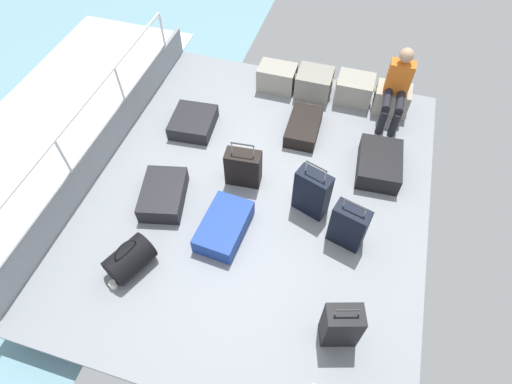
{
  "coord_description": "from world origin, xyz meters",
  "views": [
    {
      "loc": [
        0.94,
        -3.16,
        4.36
      ],
      "look_at": [
        0.05,
        -0.2,
        0.25
      ],
      "focal_mm": 29.06,
      "sensor_mm": 36.0,
      "label": 1
    }
  ],
  "objects_px": {
    "passenger_seated": "(397,86)",
    "suitcase_6": "(224,226)",
    "cargo_crate_3": "(392,99)",
    "suitcase_4": "(193,122)",
    "cargo_crate_1": "(314,83)",
    "cargo_crate_0": "(277,78)",
    "cargo_crate_2": "(354,89)",
    "suitcase_1": "(341,325)",
    "suitcase_8": "(243,168)",
    "duffel_bag": "(130,259)",
    "suitcase_3": "(304,127)",
    "suitcase_0": "(348,226)",
    "suitcase_5": "(379,164)",
    "suitcase_2": "(312,193)",
    "paper_cup": "(113,285)",
    "suitcase_7": "(163,194)"
  },
  "relations": [
    {
      "from": "cargo_crate_0",
      "to": "suitcase_7",
      "type": "height_order",
      "value": "cargo_crate_0"
    },
    {
      "from": "passenger_seated",
      "to": "paper_cup",
      "type": "distance_m",
      "value": 4.57
    },
    {
      "from": "suitcase_1",
      "to": "suitcase_4",
      "type": "distance_m",
      "value": 3.57
    },
    {
      "from": "suitcase_7",
      "to": "suitcase_1",
      "type": "bearing_deg",
      "value": -24.18
    },
    {
      "from": "passenger_seated",
      "to": "suitcase_3",
      "type": "bearing_deg",
      "value": -149.37
    },
    {
      "from": "suitcase_1",
      "to": "suitcase_3",
      "type": "height_order",
      "value": "suitcase_1"
    },
    {
      "from": "cargo_crate_2",
      "to": "suitcase_2",
      "type": "distance_m",
      "value": 2.27
    },
    {
      "from": "cargo_crate_1",
      "to": "cargo_crate_3",
      "type": "bearing_deg",
      "value": -1.85
    },
    {
      "from": "paper_cup",
      "to": "suitcase_0",
      "type": "bearing_deg",
      "value": 29.54
    },
    {
      "from": "cargo_crate_3",
      "to": "suitcase_4",
      "type": "xyz_separation_m",
      "value": [
        -2.74,
        -1.24,
        -0.09
      ]
    },
    {
      "from": "cargo_crate_1",
      "to": "suitcase_0",
      "type": "bearing_deg",
      "value": -70.1
    },
    {
      "from": "suitcase_2",
      "to": "cargo_crate_0",
      "type": "bearing_deg",
      "value": 114.93
    },
    {
      "from": "suitcase_4",
      "to": "cargo_crate_1",
      "type": "bearing_deg",
      "value": 39.78
    },
    {
      "from": "cargo_crate_3",
      "to": "passenger_seated",
      "type": "distance_m",
      "value": 0.42
    },
    {
      "from": "cargo_crate_2",
      "to": "suitcase_1",
      "type": "height_order",
      "value": "suitcase_1"
    },
    {
      "from": "cargo_crate_2",
      "to": "paper_cup",
      "type": "distance_m",
      "value": 4.46
    },
    {
      "from": "cargo_crate_2",
      "to": "suitcase_8",
      "type": "height_order",
      "value": "suitcase_8"
    },
    {
      "from": "cargo_crate_1",
      "to": "suitcase_4",
      "type": "xyz_separation_m",
      "value": [
        -1.54,
        -1.28,
        -0.09
      ]
    },
    {
      "from": "suitcase_3",
      "to": "paper_cup",
      "type": "relative_size",
      "value": 7.79
    },
    {
      "from": "passenger_seated",
      "to": "suitcase_6",
      "type": "relative_size",
      "value": 1.32
    },
    {
      "from": "cargo_crate_2",
      "to": "suitcase_3",
      "type": "bearing_deg",
      "value": -121.87
    },
    {
      "from": "cargo_crate_0",
      "to": "suitcase_6",
      "type": "distance_m",
      "value": 2.84
    },
    {
      "from": "cargo_crate_1",
      "to": "suitcase_4",
      "type": "bearing_deg",
      "value": -140.22
    },
    {
      "from": "cargo_crate_1",
      "to": "suitcase_6",
      "type": "relative_size",
      "value": 0.68
    },
    {
      "from": "suitcase_0",
      "to": "suitcase_3",
      "type": "distance_m",
      "value": 1.88
    },
    {
      "from": "suitcase_3",
      "to": "paper_cup",
      "type": "distance_m",
      "value": 3.35
    },
    {
      "from": "duffel_bag",
      "to": "cargo_crate_3",
      "type": "bearing_deg",
      "value": 54.38
    },
    {
      "from": "suitcase_0",
      "to": "cargo_crate_2",
      "type": "bearing_deg",
      "value": 96.58
    },
    {
      "from": "cargo_crate_1",
      "to": "duffel_bag",
      "type": "xyz_separation_m",
      "value": [
        -1.36,
        -3.62,
        -0.02
      ]
    },
    {
      "from": "paper_cup",
      "to": "cargo_crate_0",
      "type": "bearing_deg",
      "value": 77.57
    },
    {
      "from": "cargo_crate_0",
      "to": "cargo_crate_3",
      "type": "xyz_separation_m",
      "value": [
        1.8,
        -0.01,
        0.0
      ]
    },
    {
      "from": "suitcase_0",
      "to": "paper_cup",
      "type": "distance_m",
      "value": 2.74
    },
    {
      "from": "cargo_crate_1",
      "to": "suitcase_6",
      "type": "xyz_separation_m",
      "value": [
        -0.5,
        -2.87,
        -0.08
      ]
    },
    {
      "from": "cargo_crate_2",
      "to": "cargo_crate_3",
      "type": "xyz_separation_m",
      "value": [
        0.57,
        -0.07,
        0.0
      ]
    },
    {
      "from": "suitcase_0",
      "to": "suitcase_5",
      "type": "xyz_separation_m",
      "value": [
        0.25,
        1.22,
        -0.17
      ]
    },
    {
      "from": "suitcase_7",
      "to": "duffel_bag",
      "type": "bearing_deg",
      "value": -87.63
    },
    {
      "from": "suitcase_3",
      "to": "suitcase_7",
      "type": "distance_m",
      "value": 2.25
    },
    {
      "from": "duffel_bag",
      "to": "suitcase_3",
      "type": "bearing_deg",
      "value": 62.59
    },
    {
      "from": "suitcase_8",
      "to": "suitcase_3",
      "type": "bearing_deg",
      "value": 63.34
    },
    {
      "from": "suitcase_2",
      "to": "passenger_seated",
      "type": "bearing_deg",
      "value": 68.75
    },
    {
      "from": "suitcase_6",
      "to": "suitcase_1",
      "type": "bearing_deg",
      "value": -29.35
    },
    {
      "from": "cargo_crate_2",
      "to": "suitcase_1",
      "type": "bearing_deg",
      "value": -83.71
    },
    {
      "from": "suitcase_7",
      "to": "suitcase_3",
      "type": "bearing_deg",
      "value": 50.09
    },
    {
      "from": "suitcase_8",
      "to": "duffel_bag",
      "type": "relative_size",
      "value": 1.15
    },
    {
      "from": "suitcase_8",
      "to": "cargo_crate_1",
      "type": "bearing_deg",
      "value": 75.66
    },
    {
      "from": "passenger_seated",
      "to": "suitcase_1",
      "type": "xyz_separation_m",
      "value": [
        -0.16,
        -3.51,
        -0.28
      ]
    },
    {
      "from": "suitcase_4",
      "to": "paper_cup",
      "type": "xyz_separation_m",
      "value": [
        0.09,
        -2.63,
        -0.06
      ]
    },
    {
      "from": "suitcase_2",
      "to": "paper_cup",
      "type": "distance_m",
      "value": 2.53
    },
    {
      "from": "cargo_crate_1",
      "to": "duffel_bag",
      "type": "height_order",
      "value": "duffel_bag"
    },
    {
      "from": "cargo_crate_0",
      "to": "cargo_crate_2",
      "type": "relative_size",
      "value": 1.05
    }
  ]
}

